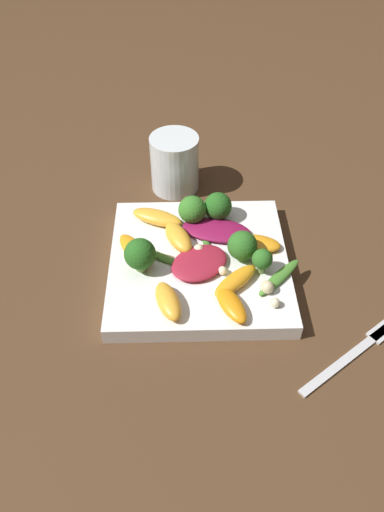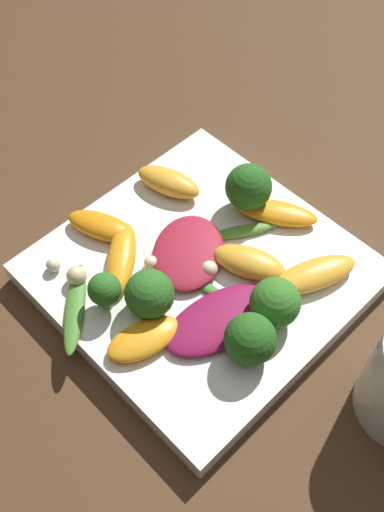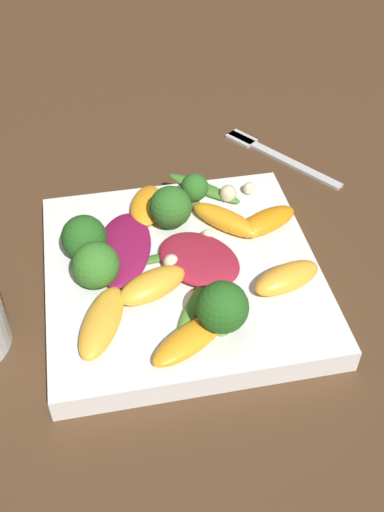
{
  "view_description": "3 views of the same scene",
  "coord_description": "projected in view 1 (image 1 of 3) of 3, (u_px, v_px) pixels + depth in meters",
  "views": [
    {
      "loc": [
        -0.02,
        -0.5,
        0.53
      ],
      "look_at": [
        -0.01,
        -0.02,
        0.05
      ],
      "focal_mm": 35.0,
      "sensor_mm": 36.0,
      "label": 1
    },
    {
      "loc": [
        0.21,
        0.21,
        0.47
      ],
      "look_at": [
        0.01,
        -0.0,
        0.04
      ],
      "focal_mm": 42.0,
      "sensor_mm": 36.0,
      "label": 2
    },
    {
      "loc": [
        -0.39,
        0.07,
        0.42
      ],
      "look_at": [
        0.0,
        -0.01,
        0.03
      ],
      "focal_mm": 42.0,
      "sensor_mm": 36.0,
      "label": 3
    }
  ],
  "objects": [
    {
      "name": "orange_segment_3",
      "position": [
        135.0,
        251.0,
        0.71
      ],
      "size": [
        0.06,
        0.08,
        0.01
      ],
      "color": "orange",
      "rests_on": "plate"
    },
    {
      "name": "drinking_glass",
      "position": [
        175.0,
        163.0,
        0.83
      ],
      "size": [
        0.08,
        0.08,
        0.1
      ],
      "color": "white",
      "rests_on": "ground_plane"
    },
    {
      "name": "radicchio_leaf_1",
      "position": [
        217.0,
        230.0,
        0.74
      ],
      "size": [
        0.11,
        0.07,
        0.01
      ],
      "color": "maroon",
      "rests_on": "plate"
    },
    {
      "name": "arugula_sprig_1",
      "position": [
        208.0,
        248.0,
        0.72
      ],
      "size": [
        0.02,
        0.07,
        0.01
      ],
      "color": "#3D7528",
      "rests_on": "plate"
    },
    {
      "name": "macadamia_nut_1",
      "position": [
        267.0,
        287.0,
        0.66
      ],
      "size": [
        0.02,
        0.02,
        0.02
      ],
      "color": "beige",
      "rests_on": "plate"
    },
    {
      "name": "macadamia_nut_3",
      "position": [
        199.0,
        249.0,
        0.71
      ],
      "size": [
        0.02,
        0.02,
        0.02
      ],
      "color": "beige",
      "rests_on": "plate"
    },
    {
      "name": "broccoli_floret_3",
      "position": [
        262.0,
        260.0,
        0.67
      ],
      "size": [
        0.03,
        0.03,
        0.04
      ],
      "color": "#7A9E51",
      "rests_on": "plate"
    },
    {
      "name": "broccoli_floret_0",
      "position": [
        218.0,
        206.0,
        0.75
      ],
      "size": [
        0.04,
        0.04,
        0.04
      ],
      "color": "#84AD5B",
      "rests_on": "plate"
    },
    {
      "name": "orange_segment_6",
      "position": [
        157.0,
        217.0,
        0.75
      ],
      "size": [
        0.09,
        0.06,
        0.02
      ],
      "color": "#FCAD33",
      "rests_on": "plate"
    },
    {
      "name": "orange_segment_0",
      "position": [
        178.0,
        238.0,
        0.72
      ],
      "size": [
        0.05,
        0.07,
        0.02
      ],
      "color": "#FCAD33",
      "rests_on": "plate"
    },
    {
      "name": "broccoli_floret_1",
      "position": [
        242.0,
        244.0,
        0.69
      ],
      "size": [
        0.04,
        0.04,
        0.04
      ],
      "color": "#7A9E51",
      "rests_on": "plate"
    },
    {
      "name": "macadamia_nut_0",
      "position": [
        223.0,
        271.0,
        0.68
      ],
      "size": [
        0.01,
        0.01,
        0.01
      ],
      "color": "beige",
      "rests_on": "plate"
    },
    {
      "name": "orange_segment_1",
      "position": [
        236.0,
        281.0,
        0.66
      ],
      "size": [
        0.07,
        0.07,
        0.02
      ],
      "color": "orange",
      "rests_on": "plate"
    },
    {
      "name": "macadamia_nut_2",
      "position": [
        275.0,
        303.0,
        0.64
      ],
      "size": [
        0.01,
        0.01,
        0.01
      ],
      "color": "beige",
      "rests_on": "plate"
    },
    {
      "name": "arugula_sprig_0",
      "position": [
        279.0,
        277.0,
        0.68
      ],
      "size": [
        0.07,
        0.08,
        0.01
      ],
      "color": "#47842D",
      "rests_on": "plate"
    },
    {
      "name": "ground_plane",
      "position": [
        199.0,
        270.0,
        0.72
      ],
      "size": [
        2.4,
        2.4,
        0.0
      ],
      "primitive_type": "plane",
      "color": "#4C331E"
    },
    {
      "name": "fork",
      "position": [
        359.0,
        349.0,
        0.62
      ],
      "size": [
        0.14,
        0.11,
        0.01
      ],
      "color": "silver",
      "rests_on": "ground_plane"
    },
    {
      "name": "broccoli_floret_2",
      "position": [
        192.0,
        210.0,
        0.74
      ],
      "size": [
        0.04,
        0.04,
        0.05
      ],
      "color": "#7A9E51",
      "rests_on": "plate"
    },
    {
      "name": "radicchio_leaf_0",
      "position": [
        202.0,
        263.0,
        0.69
      ],
      "size": [
        0.11,
        0.1,
        0.01
      ],
      "color": "maroon",
      "rests_on": "plate"
    },
    {
      "name": "orange_segment_4",
      "position": [
        231.0,
        304.0,
        0.64
      ],
      "size": [
        0.05,
        0.07,
        0.02
      ],
      "color": "orange",
      "rests_on": "plate"
    },
    {
      "name": "broccoli_floret_4",
      "position": [
        140.0,
        255.0,
        0.67
      ],
      "size": [
        0.04,
        0.04,
        0.05
      ],
      "color": "#7A9E51",
      "rests_on": "plate"
    },
    {
      "name": "orange_segment_2",
      "position": [
        258.0,
        243.0,
        0.72
      ],
      "size": [
        0.07,
        0.05,
        0.01
      ],
      "color": "orange",
      "rests_on": "plate"
    },
    {
      "name": "arugula_sprig_2",
      "position": [
        161.0,
        255.0,
        0.71
      ],
      "size": [
        0.07,
        0.05,
        0.01
      ],
      "color": "#518E33",
      "rests_on": "plate"
    },
    {
      "name": "plate",
      "position": [
        199.0,
        264.0,
        0.72
      ],
      "size": [
        0.25,
        0.25,
        0.02
      ],
      "color": "white",
      "rests_on": "ground_plane"
    },
    {
      "name": "orange_segment_5",
      "position": [
        168.0,
        301.0,
        0.64
      ],
      "size": [
        0.05,
        0.07,
        0.02
      ],
      "color": "#FCAD33",
      "rests_on": "plate"
    }
  ]
}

